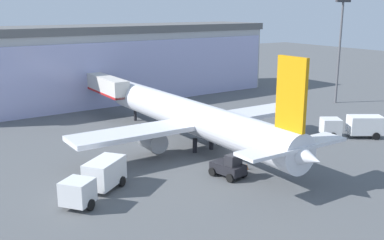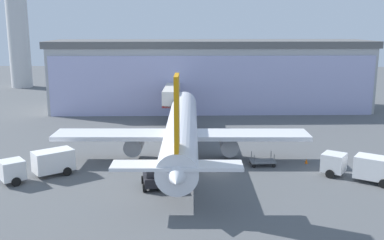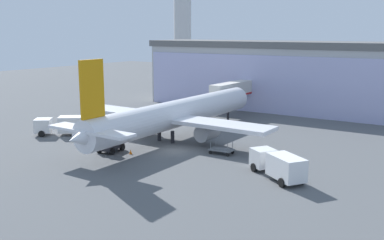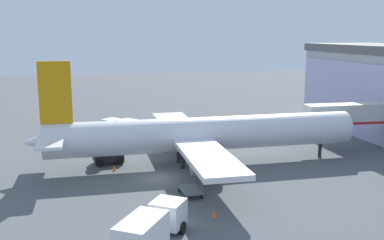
{
  "view_description": "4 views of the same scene",
  "coord_description": "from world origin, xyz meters",
  "px_view_note": "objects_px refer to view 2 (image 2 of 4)",
  "views": [
    {
      "loc": [
        -29.96,
        -36.66,
        15.35
      ],
      "look_at": [
        -3.99,
        4.71,
        3.18
      ],
      "focal_mm": 42.0,
      "sensor_mm": 36.0,
      "label": 1
    },
    {
      "loc": [
        -1.08,
        -46.15,
        15.64
      ],
      "look_at": [
        -2.5,
        4.41,
        4.7
      ],
      "focal_mm": 42.0,
      "sensor_mm": 36.0,
      "label": 2
    },
    {
      "loc": [
        32.87,
        -42.22,
        14.49
      ],
      "look_at": [
        -2.46,
        7.12,
        2.41
      ],
      "focal_mm": 42.0,
      "sensor_mm": 36.0,
      "label": 3
    },
    {
      "loc": [
        42.92,
        -5.16,
        14.27
      ],
      "look_at": [
        -3.59,
        4.1,
        5.06
      ],
      "focal_mm": 42.0,
      "sensor_mm": 36.0,
      "label": 4
    }
  ],
  "objects_px": {
    "jet_bridge": "(172,94)",
    "baggage_cart": "(263,161)",
    "safety_cone_wingtip": "(306,161)",
    "fuel_truck": "(362,166)",
    "pushback_tug": "(153,178)",
    "airplane": "(182,130)",
    "safety_cone_nose": "(181,183)",
    "catering_truck": "(40,164)"
  },
  "relations": [
    {
      "from": "jet_bridge",
      "to": "baggage_cart",
      "type": "bearing_deg",
      "value": -153.63
    },
    {
      "from": "catering_truck",
      "to": "pushback_tug",
      "type": "bearing_deg",
      "value": 129.01
    },
    {
      "from": "pushback_tug",
      "to": "fuel_truck",
      "type": "bearing_deg",
      "value": -93.87
    },
    {
      "from": "airplane",
      "to": "jet_bridge",
      "type": "bearing_deg",
      "value": 5.54
    },
    {
      "from": "jet_bridge",
      "to": "fuel_truck",
      "type": "relative_size",
      "value": 1.84
    },
    {
      "from": "jet_bridge",
      "to": "catering_truck",
      "type": "distance_m",
      "value": 30.41
    },
    {
      "from": "fuel_truck",
      "to": "baggage_cart",
      "type": "distance_m",
      "value": 10.48
    },
    {
      "from": "fuel_truck",
      "to": "pushback_tug",
      "type": "relative_size",
      "value": 2.11
    },
    {
      "from": "jet_bridge",
      "to": "baggage_cart",
      "type": "distance_m",
      "value": 26.49
    },
    {
      "from": "catering_truck",
      "to": "safety_cone_wingtip",
      "type": "height_order",
      "value": "catering_truck"
    },
    {
      "from": "baggage_cart",
      "to": "safety_cone_wingtip",
      "type": "xyz_separation_m",
      "value": [
        5.09,
        0.95,
        -0.23
      ]
    },
    {
      "from": "jet_bridge",
      "to": "fuel_truck",
      "type": "xyz_separation_m",
      "value": [
        21.18,
        -27.91,
        -2.94
      ]
    },
    {
      "from": "jet_bridge",
      "to": "pushback_tug",
      "type": "xyz_separation_m",
      "value": [
        0.28,
        -30.54,
        -3.43
      ]
    },
    {
      "from": "pushback_tug",
      "to": "safety_cone_wingtip",
      "type": "height_order",
      "value": "pushback_tug"
    },
    {
      "from": "jet_bridge",
      "to": "safety_cone_wingtip",
      "type": "bearing_deg",
      "value": -143.42
    },
    {
      "from": "fuel_truck",
      "to": "safety_cone_wingtip",
      "type": "xyz_separation_m",
      "value": [
        -4.33,
        5.45,
        -1.19
      ]
    },
    {
      "from": "pushback_tug",
      "to": "safety_cone_nose",
      "type": "bearing_deg",
      "value": -86.56
    },
    {
      "from": "airplane",
      "to": "pushback_tug",
      "type": "bearing_deg",
      "value": 165.62
    },
    {
      "from": "jet_bridge",
      "to": "pushback_tug",
      "type": "bearing_deg",
      "value": -179.78
    },
    {
      "from": "baggage_cart",
      "to": "safety_cone_nose",
      "type": "distance_m",
      "value": 10.89
    },
    {
      "from": "safety_cone_nose",
      "to": "catering_truck",
      "type": "bearing_deg",
      "value": 172.58
    },
    {
      "from": "airplane",
      "to": "baggage_cart",
      "type": "xyz_separation_m",
      "value": [
        9.22,
        -2.78,
        -2.89
      ]
    },
    {
      "from": "pushback_tug",
      "to": "safety_cone_nose",
      "type": "height_order",
      "value": "pushback_tug"
    },
    {
      "from": "airplane",
      "to": "safety_cone_nose",
      "type": "xyz_separation_m",
      "value": [
        0.43,
        -9.21,
        -3.11
      ]
    },
    {
      "from": "fuel_truck",
      "to": "safety_cone_nose",
      "type": "height_order",
      "value": "fuel_truck"
    },
    {
      "from": "jet_bridge",
      "to": "catering_truck",
      "type": "relative_size",
      "value": 1.91
    },
    {
      "from": "catering_truck",
      "to": "safety_cone_wingtip",
      "type": "relative_size",
      "value": 12.86
    },
    {
      "from": "catering_truck",
      "to": "fuel_truck",
      "type": "bearing_deg",
      "value": 141.36
    },
    {
      "from": "fuel_truck",
      "to": "baggage_cart",
      "type": "xyz_separation_m",
      "value": [
        -9.42,
        4.49,
        -0.97
      ]
    },
    {
      "from": "baggage_cart",
      "to": "safety_cone_nose",
      "type": "xyz_separation_m",
      "value": [
        -8.78,
        -6.43,
        -0.23
      ]
    },
    {
      "from": "fuel_truck",
      "to": "pushback_tug",
      "type": "xyz_separation_m",
      "value": [
        -20.9,
        -2.63,
        -0.49
      ]
    },
    {
      "from": "jet_bridge",
      "to": "pushback_tug",
      "type": "height_order",
      "value": "jet_bridge"
    },
    {
      "from": "safety_cone_wingtip",
      "to": "airplane",
      "type": "bearing_deg",
      "value": 172.71
    },
    {
      "from": "airplane",
      "to": "baggage_cart",
      "type": "distance_m",
      "value": 10.05
    },
    {
      "from": "baggage_cart",
      "to": "fuel_truck",
      "type": "bearing_deg",
      "value": 148.58
    },
    {
      "from": "safety_cone_wingtip",
      "to": "safety_cone_nose",
      "type": "bearing_deg",
      "value": -152.0
    },
    {
      "from": "jet_bridge",
      "to": "catering_truck",
      "type": "height_order",
      "value": "jet_bridge"
    },
    {
      "from": "pushback_tug",
      "to": "safety_cone_nose",
      "type": "xyz_separation_m",
      "value": [
        2.7,
        0.7,
        -0.7
      ]
    },
    {
      "from": "jet_bridge",
      "to": "safety_cone_nose",
      "type": "bearing_deg",
      "value": -174.6
    },
    {
      "from": "catering_truck",
      "to": "safety_cone_nose",
      "type": "relative_size",
      "value": 12.86
    },
    {
      "from": "airplane",
      "to": "fuel_truck",
      "type": "height_order",
      "value": "airplane"
    },
    {
      "from": "catering_truck",
      "to": "safety_cone_wingtip",
      "type": "xyz_separation_m",
      "value": [
        28.51,
        5.47,
        -1.19
      ]
    }
  ]
}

